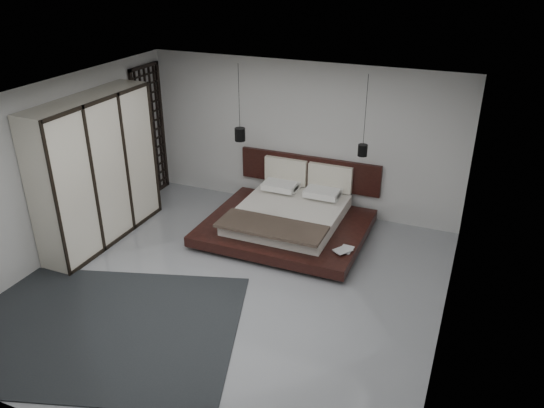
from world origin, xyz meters
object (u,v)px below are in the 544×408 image
at_px(wardrobe, 97,171).
at_px(rug, 97,328).
at_px(bed, 289,218).
at_px(pendant_left, 240,134).
at_px(pendant_right, 363,150).
at_px(lattice_screen, 150,132).

bearing_deg(wardrobe, rug, -54.28).
height_order(bed, pendant_left, pendant_left).
distance_m(pendant_left, rug, 4.19).
distance_m(bed, rug, 3.74).
xyz_separation_m(bed, pendant_right, (1.12, 0.43, 1.27)).
bearing_deg(lattice_screen, wardrobe, -82.54).
bearing_deg(wardrobe, pendant_right, 24.26).
bearing_deg(bed, lattice_screen, 170.23).
xyz_separation_m(lattice_screen, wardrobe, (0.25, -1.92, -0.06)).
xyz_separation_m(lattice_screen, pendant_right, (4.26, -0.12, 0.26)).
bearing_deg(bed, pendant_right, 20.78).
bearing_deg(pendant_right, rug, -122.85).
distance_m(bed, wardrobe, 3.34).
bearing_deg(pendant_right, lattice_screen, 178.45).
relative_size(lattice_screen, bed, 0.95).
distance_m(bed, pendant_left, 1.74).
bearing_deg(lattice_screen, rug, -66.40).
height_order(bed, rug, bed).
xyz_separation_m(pendant_left, pendant_right, (2.24, 0.00, 0.01)).
distance_m(wardrobe, rug, 2.85).
bearing_deg(lattice_screen, pendant_left, -3.26).
bearing_deg(rug, pendant_left, 86.04).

